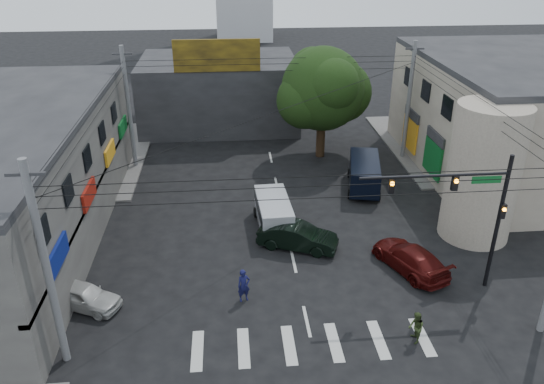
{
  "coord_description": "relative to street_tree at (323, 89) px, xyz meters",
  "views": [
    {
      "loc": [
        -3.3,
        -22.22,
        16.3
      ],
      "look_at": [
        -1.02,
        4.0,
        3.32
      ],
      "focal_mm": 35.0,
      "sensor_mm": 36.0,
      "label": 1
    }
  ],
  "objects": [
    {
      "name": "ground",
      "position": [
        -4.0,
        -17.0,
        -5.47
      ],
      "size": [
        160.0,
        160.0,
        0.0
      ],
      "primitive_type": "plane",
      "color": "black",
      "rests_on": "ground"
    },
    {
      "name": "sidewalk_far_right",
      "position": [
        14.0,
        1.0,
        -5.4
      ],
      "size": [
        16.0,
        16.0,
        0.15
      ],
      "primitive_type": "cube",
      "color": "#514F4C",
      "rests_on": "ground"
    },
    {
      "name": "building_right",
      "position": [
        14.0,
        -4.0,
        -1.47
      ],
      "size": [
        14.0,
        18.0,
        8.0
      ],
      "primitive_type": "cube",
      "color": "gray",
      "rests_on": "ground"
    },
    {
      "name": "street_tree",
      "position": [
        0.0,
        0.0,
        0.0
      ],
      "size": [
        6.4,
        6.4,
        8.7
      ],
      "color": "black",
      "rests_on": "ground"
    },
    {
      "name": "traffic_officer",
      "position": [
        -6.84,
        -18.15,
        -4.61
      ],
      "size": [
        0.87,
        0.78,
        1.73
      ],
      "primitive_type": "imported",
      "rotation": [
        0.0,
        0.0,
        0.31
      ],
      "color": "#11123D",
      "rests_on": "ground"
    },
    {
      "name": "maroon_sedan",
      "position": [
        2.07,
        -16.26,
        -4.77
      ],
      "size": [
        5.38,
        6.21,
        1.4
      ],
      "primitive_type": "imported",
      "rotation": [
        0.0,
        0.0,
        3.54
      ],
      "color": "#3F0A09",
      "rests_on": "ground"
    },
    {
      "name": "corner_column",
      "position": [
        7.0,
        -13.0,
        -1.47
      ],
      "size": [
        4.0,
        4.0,
        8.0
      ],
      "primitive_type": "cylinder",
      "color": "gray",
      "rests_on": "ground"
    },
    {
      "name": "traffic_gantry",
      "position": [
        3.82,
        -18.0,
        -0.64
      ],
      "size": [
        7.1,
        0.35,
        7.2
      ],
      "color": "black",
      "rests_on": "ground"
    },
    {
      "name": "sidewalk_far_left",
      "position": [
        -22.0,
        1.0,
        -5.4
      ],
      "size": [
        16.0,
        16.0,
        0.15
      ],
      "primitive_type": "cube",
      "color": "#514F4C",
      "rests_on": "ground"
    },
    {
      "name": "dark_sedan",
      "position": [
        -3.61,
        -13.6,
        -4.73
      ],
      "size": [
        4.63,
        5.58,
        1.49
      ],
      "primitive_type": "imported",
      "rotation": [
        0.0,
        0.0,
        1.2
      ],
      "color": "black",
      "rests_on": "ground"
    },
    {
      "name": "navy_van",
      "position": [
        2.03,
        -6.21,
        -4.44
      ],
      "size": [
        5.99,
        4.11,
        2.07
      ],
      "primitive_type": null,
      "rotation": [
        0.0,
        0.0,
        1.36
      ],
      "color": "black",
      "rests_on": "ground"
    },
    {
      "name": "utility_pole_far_right",
      "position": [
        6.5,
        -1.0,
        -0.87
      ],
      "size": [
        0.32,
        0.32,
        9.2
      ],
      "primitive_type": "cylinder",
      "color": "#59595B",
      "rests_on": "ground"
    },
    {
      "name": "building_far",
      "position": [
        -8.0,
        9.0,
        -2.47
      ],
      "size": [
        14.0,
        10.0,
        6.0
      ],
      "primitive_type": "cube",
      "color": "#232326",
      "rests_on": "ground"
    },
    {
      "name": "pedestrian_olive",
      "position": [
        0.54,
        -21.73,
        -4.71
      ],
      "size": [
        0.78,
        0.63,
        1.52
      ],
      "primitive_type": "imported",
      "rotation": [
        0.0,
        0.0,
        -1.61
      ],
      "color": "#2D3B1B",
      "rests_on": "ground"
    },
    {
      "name": "utility_pole_near_left",
      "position": [
        -14.5,
        -21.5,
        -0.87
      ],
      "size": [
        0.32,
        0.32,
        9.2
      ],
      "primitive_type": "cylinder",
      "color": "#59595B",
      "rests_on": "ground"
    },
    {
      "name": "utility_pole_far_left",
      "position": [
        -14.5,
        -1.0,
        -0.87
      ],
      "size": [
        0.32,
        0.32,
        9.2
      ],
      "primitive_type": "cylinder",
      "color": "#59595B",
      "rests_on": "ground"
    },
    {
      "name": "silver_minivan",
      "position": [
        -4.77,
        -11.21,
        -4.52
      ],
      "size": [
        4.62,
        2.3,
        1.91
      ],
      "primitive_type": null,
      "rotation": [
        0.0,
        0.0,
        1.62
      ],
      "color": "#B3B5BC",
      "rests_on": "ground"
    },
    {
      "name": "billboard",
      "position": [
        -8.0,
        4.1,
        1.83
      ],
      "size": [
        7.0,
        0.3,
        2.6
      ],
      "primitive_type": "cube",
      "color": "olive",
      "rests_on": "building_far"
    },
    {
      "name": "white_compact",
      "position": [
        -14.5,
        -18.0,
        -4.85
      ],
      "size": [
        4.24,
        4.78,
        1.25
      ],
      "primitive_type": "imported",
      "rotation": [
        0.0,
        0.0,
        1.15
      ],
      "color": "#B3B3AF",
      "rests_on": "ground"
    }
  ]
}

